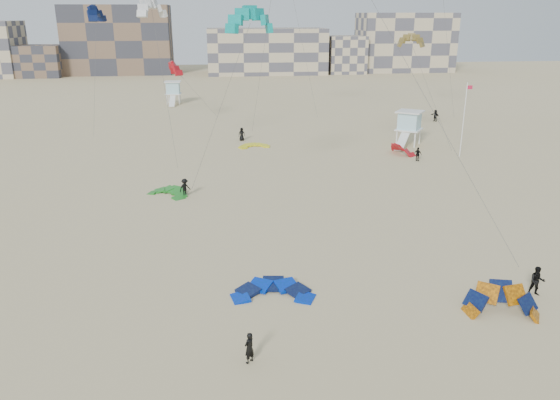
{
  "coord_description": "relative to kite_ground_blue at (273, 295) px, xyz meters",
  "views": [
    {
      "loc": [
        -4.22,
        -25.02,
        15.65
      ],
      "look_at": [
        -0.6,
        6.0,
        4.99
      ],
      "focal_mm": 35.0,
      "sensor_mm": 36.0,
      "label": 1
    }
  ],
  "objects": [
    {
      "name": "flagpole",
      "position": [
        24.99,
        30.32,
        4.42
      ],
      "size": [
        0.69,
        0.11,
        8.44
      ],
      "color": "white",
      "rests_on": "ground"
    },
    {
      "name": "kite_ground_green",
      "position": [
        -7.54,
        19.82,
        0.0
      ],
      "size": [
        5.41,
        5.45,
        1.74
      ],
      "primitive_type": null,
      "rotation": [
        0.22,
        0.0,
        -0.66
      ],
      "color": "#1C7E28",
      "rests_on": "ground"
    },
    {
      "name": "kite_fly_teal_a",
      "position": [
        0.01,
        16.65,
        15.0
      ],
      "size": [
        7.8,
        4.84,
        15.22
      ],
      "rotation": [
        0.0,
        0.0,
        0.4
      ],
      "color": "#06A99D",
      "rests_on": "ground"
    },
    {
      "name": "kite_fly_red",
      "position": [
        -8.66,
        54.2,
        8.0
      ],
      "size": [
        8.25,
        4.6,
        8.66
      ],
      "rotation": [
        0.0,
        0.0,
        1.82
      ],
      "color": "#B70A0D",
      "rests_on": "ground"
    },
    {
      "name": "condo_fill_left",
      "position": [
        -48.68,
        124.61,
        4.0
      ],
      "size": [
        12.0,
        10.0,
        8.0
      ],
      "primitive_type": "cube",
      "color": "brown",
      "rests_on": "ground"
    },
    {
      "name": "kitesurfer_main",
      "position": [
        -1.79,
        -6.4,
        0.79
      ],
      "size": [
        0.68,
        0.68,
        1.59
      ],
      "primitive_type": "imported",
      "rotation": [
        0.0,
        0.0,
        3.91
      ],
      "color": "black",
      "rests_on": "ground"
    },
    {
      "name": "kitesurfer_d",
      "position": [
        19.32,
        28.79,
        0.79
      ],
      "size": [
        0.9,
        0.94,
        1.57
      ],
      "primitive_type": "imported",
      "rotation": [
        0.0,
        0.0,
        2.3
      ],
      "color": "black",
      "rests_on": "ground"
    },
    {
      "name": "kite_fly_olive",
      "position": [
        20.16,
        36.06,
        12.55
      ],
      "size": [
        5.18,
        8.97,
        12.83
      ],
      "rotation": [
        0.0,
        0.0,
        -0.36
      ],
      "color": "brown",
      "rests_on": "ground"
    },
    {
      "name": "kitesurfer_f",
      "position": [
        30.46,
        51.62,
        0.9
      ],
      "size": [
        1.15,
        1.74,
        1.79
      ],
      "primitive_type": "imported",
      "rotation": [
        0.0,
        0.0,
        -1.16
      ],
      "color": "black",
      "rests_on": "ground"
    },
    {
      "name": "kite_ground_blue",
      "position": [
        0.0,
        0.0,
        0.0
      ],
      "size": [
        4.88,
        5.09,
        1.63
      ],
      "primitive_type": null,
      "rotation": [
        0.17,
        0.0,
        -0.12
      ],
      "color": "#001FDC",
      "rests_on": "ground"
    },
    {
      "name": "kite_fly_navy",
      "position": [
        -17.84,
        47.94,
        15.52
      ],
      "size": [
        4.47,
        8.47,
        16.02
      ],
      "rotation": [
        0.0,
        0.0,
        1.42
      ],
      "color": "#0C2045",
      "rests_on": "ground"
    },
    {
      "name": "kitesurfer_b",
      "position": [
        15.31,
        -1.8,
        0.9
      ],
      "size": [
        1.05,
        0.93,
        1.79
      ],
      "primitive_type": "imported",
      "rotation": [
        0.0,
        0.0,
        -0.34
      ],
      "color": "black",
      "rests_on": "ground"
    },
    {
      "name": "condo_west_b",
      "position": [
        -28.68,
        130.61,
        9.0
      ],
      "size": [
        28.0,
        14.0,
        18.0
      ],
      "primitive_type": "cube",
      "color": "brown",
      "rests_on": "ground"
    },
    {
      "name": "kitesurfer_e",
      "position": [
        0.24,
        41.52,
        0.86
      ],
      "size": [
        0.86,
        0.57,
        1.72
      ],
      "primitive_type": "imported",
      "rotation": [
        0.0,
        0.0,
        0.04
      ],
      "color": "black",
      "rests_on": "ground"
    },
    {
      "name": "kite_ground_red_far",
      "position": [
        18.75,
        32.25,
        0.0
      ],
      "size": [
        4.52,
        4.46,
        3.6
      ],
      "primitive_type": null,
      "rotation": [
        0.76,
        0.0,
        1.88
      ],
      "color": "#B70A0D",
      "rests_on": "ground"
    },
    {
      "name": "kite_ground_orange",
      "position": [
        12.28,
        -3.56,
        0.0
      ],
      "size": [
        4.94,
        4.88,
        4.08
      ],
      "primitive_type": null,
      "rotation": [
        0.91,
        0.0,
        -0.25
      ],
      "color": "orange",
      "rests_on": "ground"
    },
    {
      "name": "kite_fly_grey",
      "position": [
        -8.98,
        30.62,
        16.04
      ],
      "size": [
        4.89,
        7.62,
        16.4
      ],
      "rotation": [
        0.0,
        0.0,
        0.92
      ],
      "color": "white",
      "rests_on": "ground"
    },
    {
      "name": "lifeguard_tower_far",
      "position": [
        -10.63,
        73.76,
        2.03
      ],
      "size": [
        3.0,
        5.63,
        4.09
      ],
      "rotation": [
        0.0,
        0.0,
        -0.04
      ],
      "color": "white",
      "rests_on": "ground"
    },
    {
      "name": "condo_mid",
      "position": [
        11.32,
        126.61,
        6.0
      ],
      "size": [
        32.0,
        16.0,
        12.0
      ],
      "primitive_type": "cube",
      "color": "#BDAC8B",
      "rests_on": "ground"
    },
    {
      "name": "kitesurfer_c",
      "position": [
        -5.99,
        18.99,
        0.85
      ],
      "size": [
        1.26,
        1.15,
        1.7
      ],
      "primitive_type": "imported",
      "rotation": [
        0.0,
        0.0,
        0.62
      ],
      "color": "black",
      "rests_on": "ground"
    },
    {
      "name": "condo_east",
      "position": [
        51.32,
        128.61,
        8.0
      ],
      "size": [
        26.0,
        14.0,
        16.0
      ],
      "primitive_type": "cube",
      "color": "#BDAC8B",
      "rests_on": "ground"
    },
    {
      "name": "kite_ground_yellow",
      "position": [
        1.58,
        37.8,
        0.0
      ],
      "size": [
        3.98,
        4.14,
        0.74
      ],
      "primitive_type": null,
      "rotation": [
        0.08,
        0.0,
        0.15
      ],
      "color": "#EDF923",
      "rests_on": "ground"
    },
    {
      "name": "condo_fill_right",
      "position": [
        33.32,
        124.61,
        5.0
      ],
      "size": [
        10.0,
        10.0,
        10.0
      ],
      "primitive_type": "cube",
      "color": "#BDAC8B",
      "rests_on": "ground"
    },
    {
      "name": "lifeguard_tower_near",
      "position": [
        20.99,
        36.77,
        2.12
      ],
      "size": [
        4.2,
        6.42,
        4.27
      ],
      "rotation": [
        0.0,
        0.0,
        -0.61
      ],
      "color": "white",
      "rests_on": "ground"
    },
    {
      "name": "ground",
      "position": [
        1.32,
        -3.39,
        0.0
      ],
      "size": [
        320.0,
        320.0,
        0.0
      ],
      "primitive_type": "plane",
      "color": "tan",
      "rests_on": "ground"
    }
  ]
}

